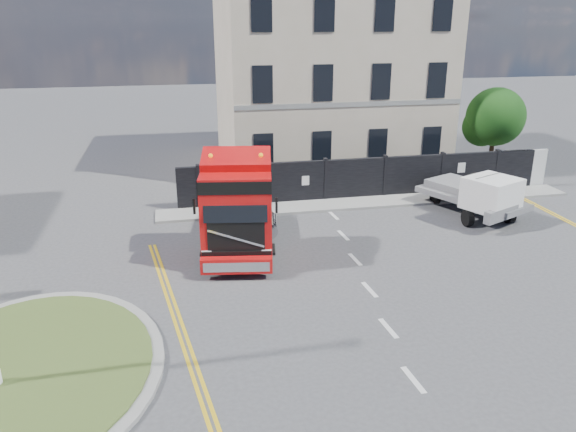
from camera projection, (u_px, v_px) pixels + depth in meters
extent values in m
plane|color=#424244|center=(279.00, 293.00, 18.10)|extent=(120.00, 120.00, 0.00)
cylinder|color=gray|center=(26.00, 372.00, 13.97)|extent=(6.80, 6.80, 0.12)
cylinder|color=#405020|center=(25.00, 369.00, 13.94)|extent=(6.20, 6.20, 0.05)
cube|color=black|center=(365.00, 178.00, 27.21)|extent=(18.00, 0.25, 2.00)
cube|color=silver|center=(522.00, 169.00, 28.85)|extent=(2.60, 0.12, 2.00)
cube|color=beige|center=(326.00, 69.00, 32.62)|extent=(12.00, 10.00, 11.00)
cylinder|color=#382619|center=(491.00, 152.00, 31.55)|extent=(0.24, 0.24, 2.40)
sphere|color=#173810|center=(496.00, 117.00, 30.87)|extent=(3.20, 3.20, 3.20)
sphere|color=#173810|center=(482.00, 127.00, 31.35)|extent=(2.20, 2.20, 2.20)
cube|color=gray|center=(370.00, 202.00, 26.70)|extent=(20.00, 1.60, 0.12)
cube|color=black|center=(240.00, 226.00, 21.81)|extent=(3.31, 6.38, 0.43)
cube|color=red|center=(237.00, 207.00, 19.77)|extent=(2.78, 2.86, 2.70)
cube|color=red|center=(237.00, 169.00, 20.35)|extent=(2.52, 1.24, 1.35)
cube|color=black|center=(235.00, 208.00, 18.48)|extent=(2.10, 0.40, 1.01)
cube|color=red|center=(237.00, 265.00, 18.83)|extent=(2.44, 0.72, 0.53)
cylinder|color=black|center=(208.00, 257.00, 19.53)|extent=(0.47, 1.04, 1.00)
cylinder|color=gray|center=(208.00, 257.00, 19.53)|extent=(0.43, 0.60, 0.55)
cylinder|color=black|center=(267.00, 256.00, 19.61)|extent=(0.47, 1.04, 1.00)
cylinder|color=gray|center=(267.00, 256.00, 19.61)|extent=(0.43, 0.60, 0.55)
cylinder|color=black|center=(215.00, 223.00, 22.75)|extent=(0.47, 1.04, 1.00)
cylinder|color=gray|center=(215.00, 223.00, 22.75)|extent=(0.43, 0.60, 0.55)
cylinder|color=black|center=(267.00, 222.00, 22.84)|extent=(0.47, 1.04, 1.00)
cylinder|color=gray|center=(267.00, 222.00, 22.84)|extent=(0.43, 0.60, 0.55)
cylinder|color=black|center=(217.00, 214.00, 23.84)|extent=(0.47, 1.04, 1.00)
cylinder|color=gray|center=(217.00, 214.00, 23.84)|extent=(0.43, 0.60, 0.55)
cylinder|color=black|center=(266.00, 213.00, 23.93)|extent=(0.47, 1.04, 1.00)
cylinder|color=gray|center=(266.00, 213.00, 23.93)|extent=(0.43, 0.60, 0.55)
cube|color=slate|center=(471.00, 198.00, 25.23)|extent=(3.83, 5.29, 0.26)
cube|color=silver|center=(492.00, 193.00, 23.59)|extent=(2.54, 2.49, 1.33)
cylinder|color=black|center=(468.00, 218.00, 23.75)|extent=(0.26, 0.72, 0.72)
cylinder|color=black|center=(509.00, 215.00, 24.12)|extent=(0.26, 0.72, 0.72)
cylinder|color=black|center=(435.00, 196.00, 26.59)|extent=(0.26, 0.72, 0.72)
cylinder|color=black|center=(473.00, 194.00, 26.96)|extent=(0.26, 0.72, 0.72)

